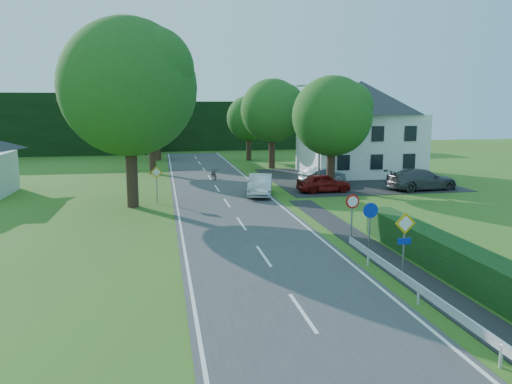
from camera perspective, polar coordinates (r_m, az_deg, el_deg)
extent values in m
cube|color=#3C3C3F|center=(28.93, -2.31, -2.77)|extent=(7.00, 80.00, 0.04)
cube|color=black|center=(44.44, 10.65, 1.47)|extent=(14.00, 16.00, 0.04)
cube|color=white|center=(28.65, -8.77, -2.95)|extent=(0.12, 80.00, 0.01)
cube|color=white|center=(29.56, 3.94, -2.46)|extent=(0.12, 80.00, 0.01)
cube|color=black|center=(74.98, -1.42, 7.61)|extent=(30.00, 5.00, 7.00)
cube|color=silver|center=(47.66, 11.70, 5.35)|extent=(10.00, 8.00, 5.60)
pyramid|color=#26262B|center=(47.54, 11.88, 10.52)|extent=(10.60, 8.40, 3.00)
cylinder|color=gray|center=(39.96, 7.28, 6.39)|extent=(0.16, 0.16, 8.00)
cylinder|color=gray|center=(39.68, 6.28, 12.02)|extent=(1.70, 0.10, 0.10)
cube|color=gray|center=(39.43, 5.00, 11.98)|extent=(0.50, 0.18, 0.12)
cylinder|color=gray|center=(18.72, 16.51, -6.41)|extent=(0.07, 0.07, 2.40)
cube|color=#D9A30B|center=(18.45, 16.70, -3.45)|extent=(0.78, 0.04, 0.78)
cube|color=white|center=(18.45, 16.70, -3.45)|extent=(0.57, 0.05, 0.57)
cube|color=#0B2CB1|center=(18.61, 16.60, -5.40)|extent=(0.50, 0.04, 0.22)
cylinder|color=gray|center=(21.36, 12.83, -4.54)|extent=(0.07, 0.07, 2.20)
cylinder|color=#0B2CB1|center=(21.12, 12.96, -2.06)|extent=(0.64, 0.04, 0.64)
cylinder|color=gray|center=(23.15, 10.87, -3.37)|extent=(0.07, 0.07, 2.20)
cylinder|color=red|center=(22.93, 10.97, -1.07)|extent=(0.64, 0.04, 0.64)
cylinder|color=white|center=(22.92, 10.99, -1.08)|extent=(0.48, 0.04, 0.48)
cylinder|color=gray|center=(33.36, -11.27, 0.61)|extent=(0.07, 0.07, 2.20)
cube|color=#D9A30B|center=(33.19, -11.32, 2.23)|extent=(0.78, 0.04, 0.78)
cube|color=white|center=(33.19, -11.32, 2.23)|extent=(0.57, 0.05, 0.57)
imported|color=silver|center=(35.40, 0.49, 0.83)|extent=(2.62, 4.85, 1.52)
imported|color=black|center=(43.54, -4.83, 2.08)|extent=(0.81, 1.83, 0.93)
imported|color=maroon|center=(37.13, 7.74, 1.03)|extent=(4.06, 1.82, 1.36)
imported|color=#BBBCC1|center=(41.42, 7.62, 1.90)|extent=(4.21, 2.69, 1.31)
imported|color=#47464B|center=(39.87, 18.41, 1.39)|extent=(5.63, 2.65, 1.59)
imported|color=#AAABB2|center=(45.86, 12.12, 2.48)|extent=(4.75, 2.87, 1.23)
imported|color=red|center=(46.28, 10.17, 3.07)|extent=(2.52, 2.56, 1.98)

